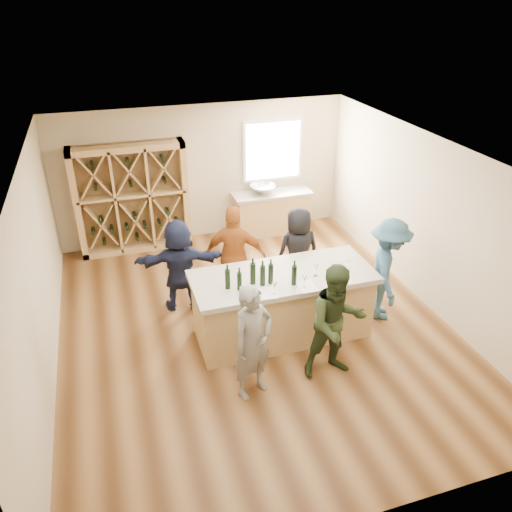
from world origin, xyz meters
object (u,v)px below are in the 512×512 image
object	(u,v)px
wine_bottle_e	(271,274)
wine_bottle_b	(239,281)
tasting_counter_base	(282,307)
wine_bottle_d	(263,275)
person_far_right	(298,251)
person_far_left	(180,265)
sink	(263,189)
wine_bottle_f	(294,275)
person_near_left	(253,342)
wine_bottle_a	(228,279)
person_server	(387,270)
wine_bottle_c	(253,274)
person_far_mid	(235,256)
person_near_right	(337,323)
wine_rack	(132,199)

from	to	relation	value
wine_bottle_e	wine_bottle_b	bearing A→B (deg)	-175.54
tasting_counter_base	wine_bottle_d	bearing A→B (deg)	-154.69
person_far_right	person_far_left	bearing A→B (deg)	-5.87
sink	wine_bottle_f	bearing A→B (deg)	-101.78
sink	person_near_left	xyz separation A→B (m)	(-1.65, -4.61, -0.19)
wine_bottle_b	person_far_right	size ratio (longest dim) A/B	0.17
tasting_counter_base	wine_bottle_f	bearing A→B (deg)	-80.54
wine_bottle_a	person_near_left	xyz separation A→B (m)	(0.07, -0.95, -0.40)
wine_bottle_e	wine_bottle_a	bearing A→B (deg)	175.55
sink	wine_bottle_d	size ratio (longest dim) A/B	1.77
person_server	person_far_right	distance (m)	1.55
wine_bottle_c	person_far_left	distance (m)	1.63
person_far_mid	wine_bottle_f	size ratio (longest dim) A/B	5.83
wine_bottle_d	person_near_right	world-z (taller)	person_near_right
person_near_left	person_far_left	world-z (taller)	person_near_left
wine_bottle_c	person_far_left	size ratio (longest dim) A/B	0.20
person_near_right	tasting_counter_base	bearing A→B (deg)	112.17
wine_bottle_a	person_near_right	distance (m)	1.60
person_server	person_near_right	bearing A→B (deg)	151.28
wine_bottle_e	person_far_mid	distance (m)	1.35
person_near_left	wine_bottle_b	bearing A→B (deg)	61.27
wine_rack	person_server	xyz separation A→B (m)	(3.61, -3.63, -0.24)
wine_bottle_c	person_far_left	xyz separation A→B (m)	(-0.84, 1.32, -0.44)
wine_bottle_a	person_near_right	world-z (taller)	person_near_right
wine_bottle_c	wine_rack	bearing A→B (deg)	110.03
wine_bottle_b	person_far_right	world-z (taller)	person_far_right
wine_bottle_e	person_near_right	distance (m)	1.15
tasting_counter_base	wine_bottle_b	bearing A→B (deg)	-164.29
tasting_counter_base	wine_bottle_e	world-z (taller)	wine_bottle_e
person_far_right	person_far_left	distance (m)	2.03
person_server	person_far_right	bearing A→B (deg)	68.22
wine_bottle_a	person_server	distance (m)	2.66
wine_rack	wine_bottle_b	size ratio (longest dim) A/B	8.06
wine_bottle_c	person_near_right	xyz separation A→B (m)	(0.88, -0.94, -0.39)
wine_bottle_b	wine_bottle_d	size ratio (longest dim) A/B	0.89
tasting_counter_base	wine_bottle_e	bearing A→B (deg)	-146.65
person_near_right	wine_bottle_f	world-z (taller)	person_near_right
sink	person_near_right	distance (m)	4.61
wine_bottle_c	wine_bottle_a	bearing A→B (deg)	-177.15
person_near_left	person_server	distance (m)	2.76
person_far_left	wine_bottle_d	bearing A→B (deg)	132.11
wine_bottle_a	wine_bottle_d	distance (m)	0.50
person_far_mid	wine_bottle_d	bearing A→B (deg)	113.19
wine_bottle_b	person_far_left	bearing A→B (deg)	113.28
wine_bottle_c	person_near_left	bearing A→B (deg)	-107.30
person_far_right	wine_bottle_d	bearing A→B (deg)	47.78
wine_bottle_e	person_far_left	size ratio (longest dim) A/B	0.19
wine_rack	wine_bottle_e	bearing A→B (deg)	-67.09
wine_bottle_b	wine_bottle_c	xyz separation A→B (m)	(0.23, 0.10, 0.02)
wine_bottle_d	person_far_mid	distance (m)	1.35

